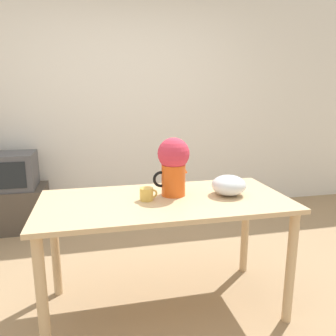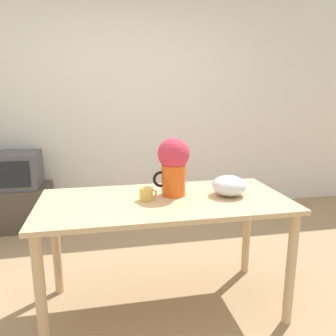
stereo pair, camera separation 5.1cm
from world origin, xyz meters
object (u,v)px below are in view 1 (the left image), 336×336
at_px(coffee_mug, 146,194).
at_px(tv_set, 9,171).
at_px(flower_vase, 173,163).
at_px(white_bowl, 229,185).

relative_size(coffee_mug, tv_set, 0.22).
distance_m(flower_vase, white_bowl, 0.40).
bearing_deg(tv_set, flower_vase, -48.96).
bearing_deg(tv_set, white_bowl, -43.75).
bearing_deg(white_bowl, coffee_mug, 178.99).
height_order(white_bowl, tv_set, white_bowl).
xyz_separation_m(flower_vase, tv_set, (-1.39, 1.60, -0.35)).
relative_size(flower_vase, tv_set, 0.72).
distance_m(coffee_mug, tv_set, 2.06).
height_order(flower_vase, coffee_mug, flower_vase).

